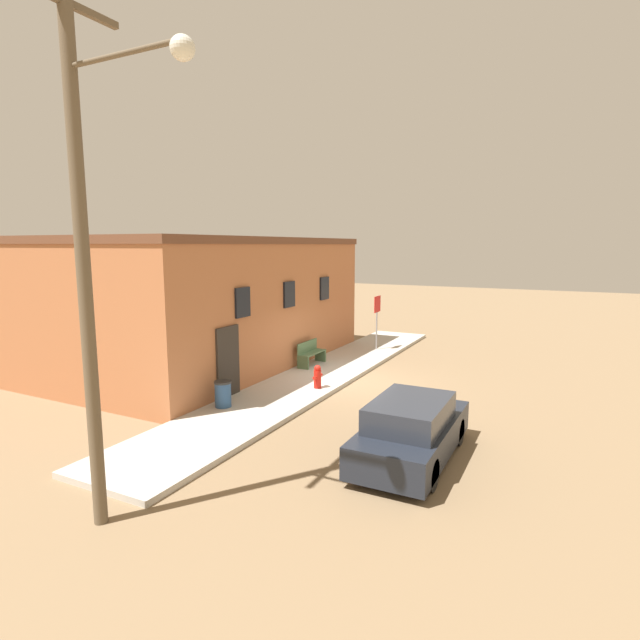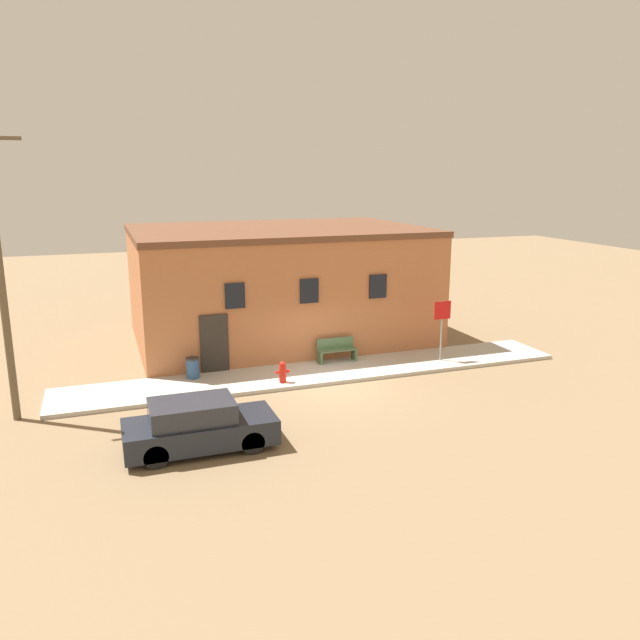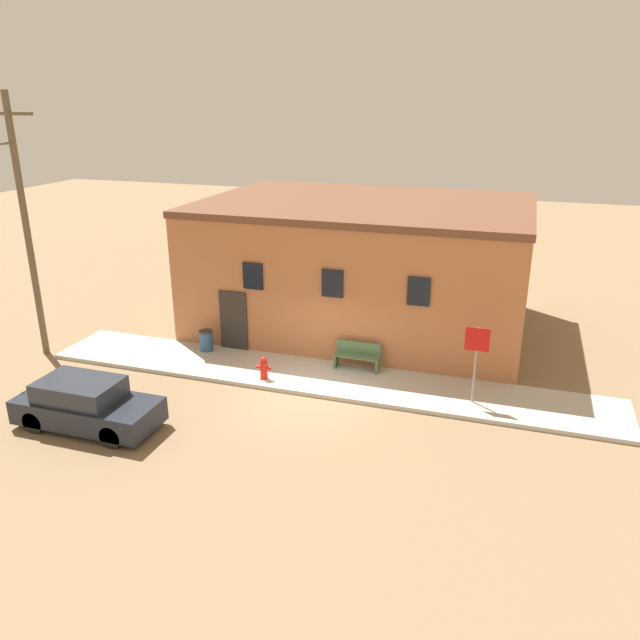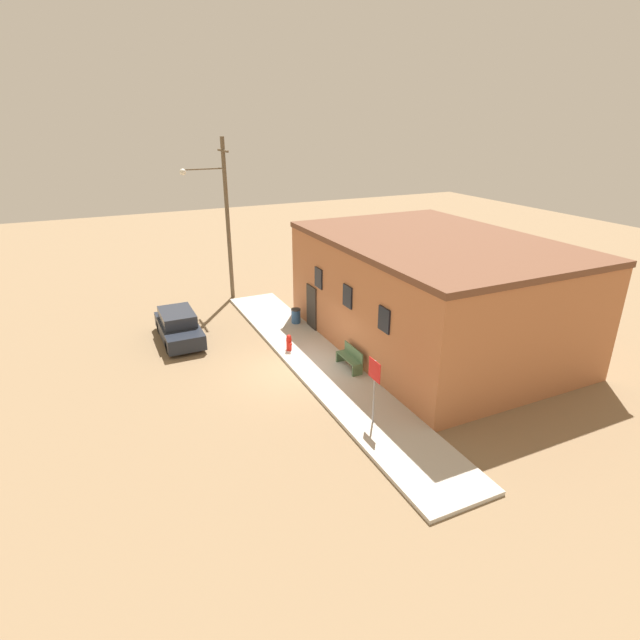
{
  "view_description": "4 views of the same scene",
  "coord_description": "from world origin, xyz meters",
  "views": [
    {
      "loc": [
        -14.87,
        -6.32,
        4.52
      ],
      "look_at": [
        0.01,
        1.24,
        2.0
      ],
      "focal_mm": 28.0,
      "sensor_mm": 36.0,
      "label": 1
    },
    {
      "loc": [
        -7.14,
        -18.68,
        7.04
      ],
      "look_at": [
        0.01,
        1.24,
        2.0
      ],
      "focal_mm": 35.0,
      "sensor_mm": 36.0,
      "label": 2
    },
    {
      "loc": [
        5.55,
        -15.68,
        8.48
      ],
      "look_at": [
        0.01,
        1.24,
        2.0
      ],
      "focal_mm": 35.0,
      "sensor_mm": 36.0,
      "label": 3
    },
    {
      "loc": [
        16.61,
        -6.56,
        9.41
      ],
      "look_at": [
        0.01,
        1.24,
        2.0
      ],
      "focal_mm": 28.0,
      "sensor_mm": 36.0,
      "label": 4
    }
  ],
  "objects": [
    {
      "name": "utility_pole",
      "position": [
        -9.71,
        0.17,
        4.7
      ],
      "size": [
        1.8,
        2.38,
        8.6
      ],
      "color": "brown",
      "rests_on": "ground"
    },
    {
      "name": "trash_bin",
      "position": [
        -4.36,
        2.0,
        0.5
      ],
      "size": [
        0.47,
        0.47,
        0.72
      ],
      "color": "#2D517F",
      "rests_on": "sidewalk"
    },
    {
      "name": "parked_car",
      "position": [
        -5.03,
        -3.49,
        0.64
      ],
      "size": [
        3.88,
        1.62,
        1.35
      ],
      "color": "black",
      "rests_on": "ground"
    },
    {
      "name": "brick_building",
      "position": [
        0.03,
        6.6,
        2.39
      ],
      "size": [
        11.88,
        8.35,
        4.78
      ],
      "color": "#B26B42",
      "rests_on": "ground"
    },
    {
      "name": "sidewalk",
      "position": [
        0.0,
        1.24,
        0.07
      ],
      "size": [
        18.16,
        2.49,
        0.14
      ],
      "color": "#BCB7AD",
      "rests_on": "ground"
    },
    {
      "name": "fire_hydrant",
      "position": [
        -1.59,
        0.52,
        0.5
      ],
      "size": [
        0.49,
        0.23,
        0.72
      ],
      "color": "red",
      "rests_on": "sidewalk"
    },
    {
      "name": "bench",
      "position": [
        0.98,
        2.13,
        0.57
      ],
      "size": [
        1.45,
        0.44,
        0.88
      ],
      "color": "#4C6B47",
      "rests_on": "sidewalk"
    },
    {
      "name": "ground_plane",
      "position": [
        0.0,
        0.0,
        0.0
      ],
      "size": [
        80.0,
        80.0,
        0.0
      ],
      "primitive_type": "plane",
      "color": "#846B4C"
    },
    {
      "name": "stop_sign",
      "position": [
        4.71,
        0.94,
        1.73
      ],
      "size": [
        0.68,
        0.06,
        2.26
      ],
      "color": "gray",
      "rests_on": "sidewalk"
    }
  ]
}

